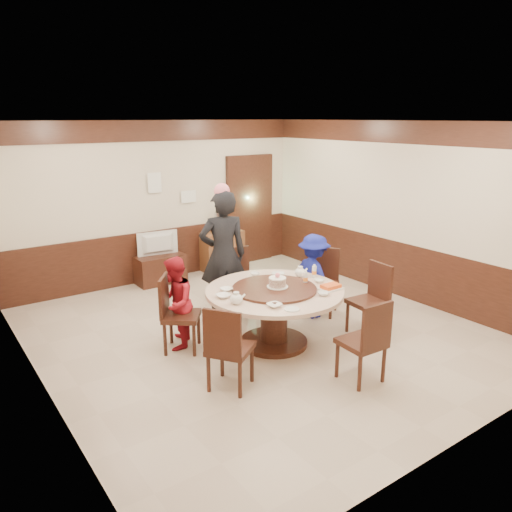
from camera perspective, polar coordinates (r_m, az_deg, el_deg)
room at (r=6.57m, az=0.30°, el=-0.04°), size 6.00×6.04×2.84m
banquet_table at (r=6.39m, az=2.09°, el=-5.69°), size 1.75×1.75×0.78m
chair_0 at (r=7.55m, az=7.52°, el=-4.25°), size 0.62×0.61×0.97m
chair_1 at (r=7.52m, az=-1.74°, el=-4.21°), size 0.52×0.53×0.97m
chair_2 at (r=6.41m, az=-8.67°, el=-8.02°), size 0.62×0.62×0.97m
chair_3 at (r=5.50m, az=-3.03°, el=-12.00°), size 0.62×0.61×0.97m
chair_4 at (r=5.76m, az=12.04°, el=-11.05°), size 0.46×0.47×0.97m
chair_5 at (r=6.95m, az=12.68°, el=-6.29°), size 0.48×0.47×0.97m
person_standing at (r=7.15m, az=-3.78°, el=0.09°), size 0.80×0.65×1.88m
person_red at (r=6.39m, az=-9.24°, el=-5.34°), size 0.69×0.73×1.18m
person_blue at (r=7.31m, az=6.59°, el=-2.28°), size 0.49×0.82×1.24m
birthday_cake at (r=6.30m, az=2.46°, el=-3.00°), size 0.27×0.27×0.19m
teapot_left at (r=5.83m, az=-2.27°, el=-4.94°), size 0.17×0.15×0.13m
teapot_right at (r=6.82m, az=5.07°, el=-1.89°), size 0.17×0.15×0.13m
bowl_0 at (r=6.27m, az=-3.41°, el=-3.83°), size 0.15×0.15×0.04m
bowl_1 at (r=6.16m, az=7.69°, el=-4.28°), size 0.14×0.14×0.04m
bowl_2 at (r=5.75m, az=2.12°, el=-5.65°), size 0.17×0.17×0.04m
bowl_3 at (r=6.63m, az=7.23°, el=-2.82°), size 0.13×0.13×0.04m
bowl_4 at (r=6.05m, az=-3.77°, el=-4.58°), size 0.17×0.17×0.04m
bowl_5 at (r=6.86m, az=-0.12°, el=-2.06°), size 0.12×0.12×0.04m
saucer_near at (r=5.69m, az=4.10°, el=-6.07°), size 0.18×0.18×0.01m
saucer_far at (r=6.95m, az=2.55°, el=-1.97°), size 0.18×0.18×0.01m
shrimp_platter at (r=6.39m, az=8.53°, el=-3.53°), size 0.30×0.20×0.06m
bottle_0 at (r=6.51m, az=5.69°, el=-2.56°), size 0.06×0.06×0.16m
bottle_1 at (r=6.80m, az=6.66°, el=-1.80°), size 0.06×0.06×0.16m
tv_stand at (r=9.01m, az=-10.89°, el=-1.46°), size 0.85×0.45×0.50m
television at (r=8.88m, az=-11.04°, el=1.37°), size 0.73×0.17×0.42m
side_cabinet at (r=9.58m, az=-3.89°, el=0.61°), size 0.80×0.40×0.75m
thermos at (r=9.42m, az=-4.31°, el=3.87°), size 0.15×0.15×0.38m
notice_left at (r=8.91m, az=-11.50°, el=8.21°), size 0.25×0.00×0.35m
notice_right at (r=9.23m, az=-7.70°, el=6.75°), size 0.30×0.00×0.22m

